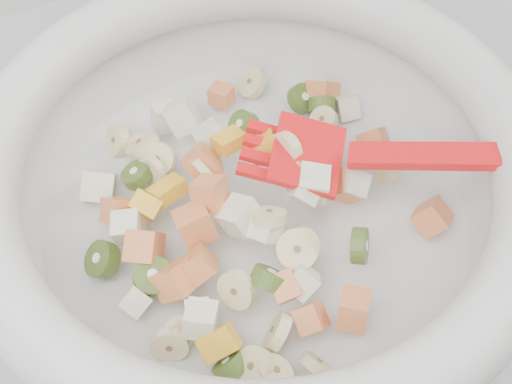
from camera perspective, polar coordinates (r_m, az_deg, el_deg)
name	(u,v)px	position (r m, az deg, el deg)	size (l,w,h in m)	color
mixing_bowl	(256,181)	(0.49, 0.00, 0.85)	(0.42, 0.40, 0.11)	silver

